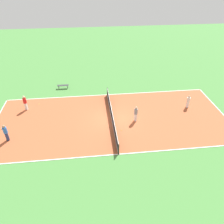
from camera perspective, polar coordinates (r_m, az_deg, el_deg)
name	(u,v)px	position (r m, az deg, el deg)	size (l,w,h in m)	color
ground_plane	(112,119)	(22.76, 0.00, -1.87)	(80.00, 80.00, 0.00)	#47843D
court_surface	(112,119)	(22.76, 0.00, -1.85)	(10.33, 24.05, 0.02)	#B75633
tennis_net	(112,115)	(22.45, 0.00, -0.77)	(10.13, 0.10, 1.00)	black
bench	(63,86)	(29.03, -12.70, 6.73)	(0.36, 1.43, 0.45)	#333338
player_coach_red	(25,102)	(25.47, -21.80, 2.47)	(0.43, 0.43, 1.74)	white
player_near_blue	(5,132)	(21.75, -26.10, -4.66)	(0.58, 0.99, 1.71)	navy
player_far_white	(188,101)	(25.62, 19.32, 2.77)	(0.45, 0.45, 1.46)	white
player_baseline_gray	(136,113)	(22.08, 6.26, -0.23)	(0.47, 0.47, 1.70)	white
tennis_ball_far_baseline	(39,104)	(26.44, -18.52, 1.96)	(0.07, 0.07, 0.07)	#CCE033
tennis_ball_midcourt	(121,130)	(21.23, 2.49, -4.80)	(0.07, 0.07, 0.07)	#CCE033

